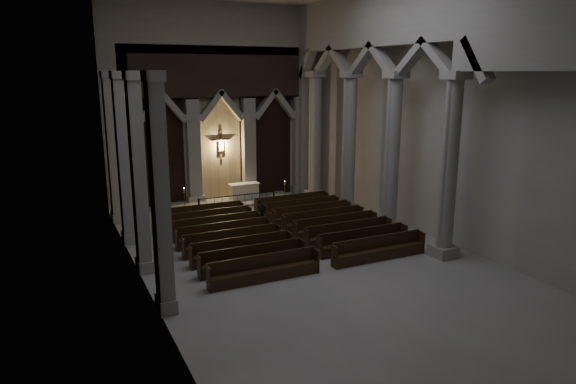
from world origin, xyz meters
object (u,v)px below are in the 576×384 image
Objects in this scene: candle_stand_right at (285,198)px; candle_stand_left at (185,208)px; worshipper at (260,210)px; altar_rail at (237,200)px; altar at (244,191)px; pews at (281,233)px.

candle_stand_left is at bearing 178.52° from candle_stand_right.
altar_rail is at bearing 90.14° from worshipper.
altar is 0.19× the size of pews.
worshipper is (3.43, -2.91, 0.17)m from candle_stand_left.
pews is (-0.00, -6.13, -0.29)m from altar_rail.
candle_stand_right reaches higher than pews.
altar is 1.55× the size of worshipper.
altar_rail is 6.13m from pews.
altar is 2.29m from altar_rail.
candle_stand_left reaches higher than altar.
altar is 1.29× the size of candle_stand_right.
pews is at bearing -90.00° from altar_rail.
candle_stand_right is 6.86m from pews.
candle_stand_left is 1.32× the size of worshipper.
pews is at bearing -116.70° from candle_stand_right.
altar_rail is at bearing -120.46° from altar.
candle_stand_left reaches higher than worshipper.
candle_stand_right reaches higher than altar.
altar_rail is 2.77m from worshipper.
altar is at bearing 23.00° from candle_stand_left.
pews is (-1.16, -8.10, -0.31)m from altar.
candle_stand_right reaches higher than altar_rail.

